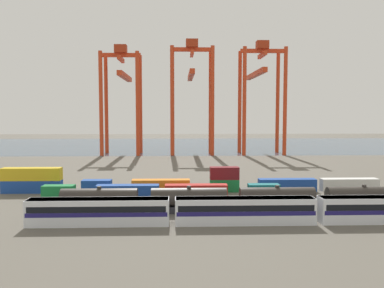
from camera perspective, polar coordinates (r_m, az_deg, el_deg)
name	(u,v)px	position (r m, az deg, el deg)	size (l,w,h in m)	color
ground_plane	(205,169)	(119.16, 1.89, -3.60)	(420.00, 420.00, 0.00)	#5B564C
harbour_water	(193,145)	(211.67, 0.21, -0.14)	(400.00, 110.00, 0.01)	#384C60
passenger_train	(245,209)	(61.23, 7.48, -9.16)	(64.07, 3.14, 3.90)	silver
freight_tank_row	(277,199)	(69.43, 11.94, -7.63)	(71.51, 2.99, 4.45)	#232326
shipping_container_0	(59,192)	(82.33, -18.34, -6.46)	(6.04, 2.44, 2.60)	#197538
shipping_container_1	(128,192)	(79.62, -9.07, -6.66)	(12.10, 2.44, 2.60)	#1C4299
shipping_container_2	(196,191)	(79.09, 0.59, -6.68)	(12.10, 2.44, 2.60)	#AD211C
shipping_container_3	(264,191)	(80.76, 10.10, -6.52)	(6.04, 2.44, 2.60)	#146066
shipping_container_4	(32,186)	(90.36, -21.69, -5.60)	(12.10, 2.44, 2.60)	#1C4299
shipping_container_5	(32,174)	(89.97, -21.74, -3.97)	(12.10, 2.44, 2.60)	gold
shipping_container_6	(97,186)	(86.78, -13.31, -5.81)	(6.04, 2.44, 2.60)	#1C4299
shipping_container_7	(161,186)	(85.17, -4.42, -5.90)	(12.10, 2.44, 2.60)	orange
shipping_container_8	(224,185)	(85.64, 4.60, -5.84)	(6.04, 2.44, 2.60)	#197538
shipping_container_9	(224,173)	(85.22, 4.61, -4.12)	(6.04, 2.44, 2.60)	maroon
shipping_container_10	(287,185)	(88.15, 13.30, -5.65)	(12.10, 2.44, 2.60)	#1C4299
shipping_container_11	(349,185)	(92.55, 21.35, -5.36)	(12.10, 2.44, 2.60)	silver
gantry_crane_west	(122,88)	(167.93, -9.86, 7.79)	(15.74, 35.64, 43.71)	red
gantry_crane_central	(192,86)	(166.82, -0.05, 8.27)	(17.43, 36.97, 46.06)	red
gantry_crane_east	(260,85)	(170.45, 9.63, 8.18)	(17.68, 40.08, 45.63)	red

